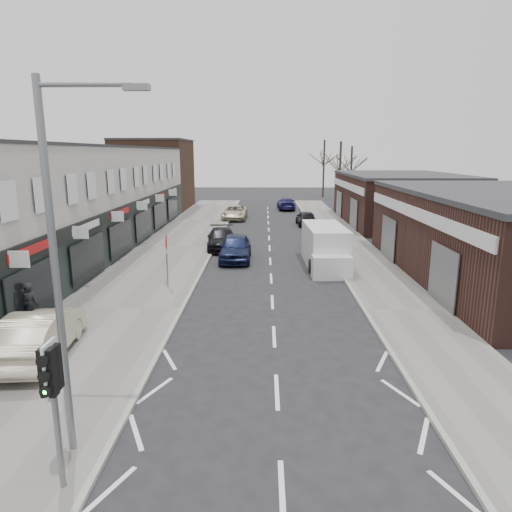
{
  "coord_description": "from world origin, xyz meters",
  "views": [
    {
      "loc": [
        -0.38,
        -9.84,
        6.67
      ],
      "look_at": [
        -0.71,
        8.03,
        2.6
      ],
      "focal_mm": 32.0,
      "sensor_mm": 36.0,
      "label": 1
    }
  ],
  "objects_px": {
    "pedestrian": "(30,306)",
    "parked_car_left_c": "(235,213)",
    "white_van": "(325,247)",
    "parked_car_right_b": "(306,218)",
    "parked_car_right_a": "(317,236)",
    "sedan_on_pavement": "(40,334)",
    "parked_car_left_b": "(222,239)",
    "warning_sign": "(167,246)",
    "traffic_light": "(52,382)",
    "parked_car_left_a": "(235,247)",
    "street_lamp": "(62,255)",
    "parked_car_right_c": "(286,204)"
  },
  "relations": [
    {
      "from": "parked_car_right_a",
      "to": "parked_car_right_b",
      "type": "distance_m",
      "value": 9.99
    },
    {
      "from": "white_van",
      "to": "parked_car_left_a",
      "type": "xyz_separation_m",
      "value": [
        -5.46,
        1.48,
        -0.33
      ]
    },
    {
      "from": "parked_car_left_c",
      "to": "parked_car_right_b",
      "type": "xyz_separation_m",
      "value": [
        6.9,
        -3.78,
        -0.01
      ]
    },
    {
      "from": "white_van",
      "to": "parked_car_right_b",
      "type": "bearing_deg",
      "value": 86.86
    },
    {
      "from": "sedan_on_pavement",
      "to": "parked_car_right_b",
      "type": "xyz_separation_m",
      "value": [
        11.2,
        28.5,
        -0.21
      ]
    },
    {
      "from": "parked_car_left_a",
      "to": "parked_car_right_b",
      "type": "bearing_deg",
      "value": 67.68
    },
    {
      "from": "parked_car_right_a",
      "to": "parked_car_right_b",
      "type": "height_order",
      "value": "parked_car_right_a"
    },
    {
      "from": "traffic_light",
      "to": "parked_car_left_a",
      "type": "relative_size",
      "value": 0.65
    },
    {
      "from": "pedestrian",
      "to": "parked_car_right_b",
      "type": "height_order",
      "value": "pedestrian"
    },
    {
      "from": "parked_car_left_c",
      "to": "parked_car_right_b",
      "type": "height_order",
      "value": "parked_car_left_c"
    },
    {
      "from": "sedan_on_pavement",
      "to": "parked_car_left_c",
      "type": "relative_size",
      "value": 0.93
    },
    {
      "from": "parked_car_left_c",
      "to": "parked_car_right_c",
      "type": "relative_size",
      "value": 1.05
    },
    {
      "from": "warning_sign",
      "to": "parked_car_left_a",
      "type": "bearing_deg",
      "value": 64.85
    },
    {
      "from": "sedan_on_pavement",
      "to": "parked_car_left_b",
      "type": "height_order",
      "value": "sedan_on_pavement"
    },
    {
      "from": "pedestrian",
      "to": "parked_car_right_c",
      "type": "relative_size",
      "value": 0.37
    },
    {
      "from": "traffic_light",
      "to": "pedestrian",
      "type": "relative_size",
      "value": 1.71
    },
    {
      "from": "traffic_light",
      "to": "warning_sign",
      "type": "height_order",
      "value": "traffic_light"
    },
    {
      "from": "sedan_on_pavement",
      "to": "parked_car_right_c",
      "type": "bearing_deg",
      "value": -108.89
    },
    {
      "from": "parked_car_left_b",
      "to": "parked_car_right_b",
      "type": "relative_size",
      "value": 1.2
    },
    {
      "from": "street_lamp",
      "to": "pedestrian",
      "type": "relative_size",
      "value": 4.41
    },
    {
      "from": "pedestrian",
      "to": "parked_car_right_b",
      "type": "relative_size",
      "value": 0.45
    },
    {
      "from": "warning_sign",
      "to": "parked_car_right_a",
      "type": "bearing_deg",
      "value": 50.57
    },
    {
      "from": "traffic_light",
      "to": "white_van",
      "type": "height_order",
      "value": "traffic_light"
    },
    {
      "from": "parked_car_right_b",
      "to": "parked_car_left_c",
      "type": "bearing_deg",
      "value": -30.81
    },
    {
      "from": "traffic_light",
      "to": "street_lamp",
      "type": "height_order",
      "value": "street_lamp"
    },
    {
      "from": "white_van",
      "to": "pedestrian",
      "type": "bearing_deg",
      "value": -142.19
    },
    {
      "from": "parked_car_right_a",
      "to": "parked_car_left_a",
      "type": "bearing_deg",
      "value": 42.18
    },
    {
      "from": "pedestrian",
      "to": "parked_car_left_c",
      "type": "bearing_deg",
      "value": -92.32
    },
    {
      "from": "pedestrian",
      "to": "parked_car_left_a",
      "type": "distance_m",
      "value": 13.86
    },
    {
      "from": "traffic_light",
      "to": "parked_car_right_a",
      "type": "bearing_deg",
      "value": 72.25
    },
    {
      "from": "parked_car_left_b",
      "to": "parked_car_left_c",
      "type": "distance_m",
      "value": 14.45
    },
    {
      "from": "warning_sign",
      "to": "parked_car_right_a",
      "type": "height_order",
      "value": "warning_sign"
    },
    {
      "from": "parked_car_right_b",
      "to": "white_van",
      "type": "bearing_deg",
      "value": 87.0
    },
    {
      "from": "sedan_on_pavement",
      "to": "pedestrian",
      "type": "relative_size",
      "value": 2.61
    },
    {
      "from": "parked_car_right_a",
      "to": "warning_sign",
      "type": "bearing_deg",
      "value": 56.39
    },
    {
      "from": "white_van",
      "to": "parked_car_left_b",
      "type": "height_order",
      "value": "white_van"
    },
    {
      "from": "warning_sign",
      "to": "parked_car_left_c",
      "type": "bearing_deg",
      "value": 85.85
    },
    {
      "from": "warning_sign",
      "to": "sedan_on_pavement",
      "type": "xyz_separation_m",
      "value": [
        -2.54,
        -8.06,
        -1.3
      ]
    },
    {
      "from": "sedan_on_pavement",
      "to": "pedestrian",
      "type": "distance_m",
      "value": 2.84
    },
    {
      "from": "warning_sign",
      "to": "parked_car_right_a",
      "type": "distance_m",
      "value": 13.6
    },
    {
      "from": "sedan_on_pavement",
      "to": "white_van",
      "type": "bearing_deg",
      "value": -135.56
    },
    {
      "from": "parked_car_left_b",
      "to": "parked_car_right_c",
      "type": "xyz_separation_m",
      "value": [
        5.6,
        22.78,
        -0.01
      ]
    },
    {
      "from": "warning_sign",
      "to": "sedan_on_pavement",
      "type": "bearing_deg",
      "value": -107.47
    },
    {
      "from": "parked_car_left_c",
      "to": "parked_car_right_b",
      "type": "bearing_deg",
      "value": -26.97
    },
    {
      "from": "sedan_on_pavement",
      "to": "parked_car_right_a",
      "type": "relative_size",
      "value": 0.94
    },
    {
      "from": "traffic_light",
      "to": "parked_car_right_b",
      "type": "height_order",
      "value": "traffic_light"
    },
    {
      "from": "street_lamp",
      "to": "warning_sign",
      "type": "bearing_deg",
      "value": 92.84
    },
    {
      "from": "pedestrian",
      "to": "parked_car_left_a",
      "type": "relative_size",
      "value": 0.38
    },
    {
      "from": "traffic_light",
      "to": "street_lamp",
      "type": "bearing_deg",
      "value": 95.88
    },
    {
      "from": "parked_car_left_c",
      "to": "white_van",
      "type": "bearing_deg",
      "value": -69.32
    }
  ]
}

